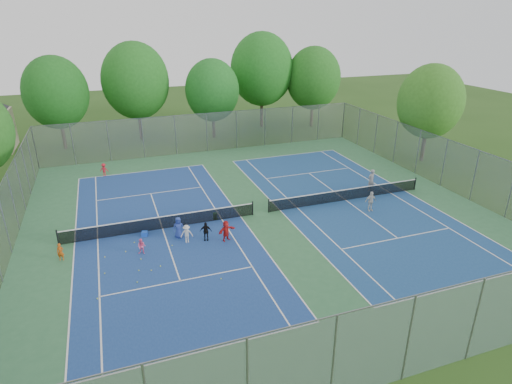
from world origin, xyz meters
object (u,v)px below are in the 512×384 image
net_right (346,195)px  ball_hopper (215,216)px  ball_crate (145,234)px  net_left (162,223)px  instructor (371,180)px

net_right → ball_hopper: size_ratio=26.20×
ball_crate → net_left: bearing=25.2°
ball_crate → ball_hopper: 4.97m
net_left → net_right: size_ratio=1.00×
ball_crate → ball_hopper: ball_hopper is taller
net_left → ball_crate: 1.39m
ball_crate → instructor: instructor is taller
ball_hopper → instructor: instructor is taller
ball_crate → net_right: bearing=2.2°
ball_crate → ball_hopper: size_ratio=0.73×
ball_hopper → instructor: size_ratio=0.27×
ball_hopper → instructor: (13.19, 0.87, 0.67)m
ball_hopper → ball_crate: bearing=-171.2°
instructor → net_left: bearing=-9.0°
ball_crate → instructor: (18.10, 1.63, 0.76)m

